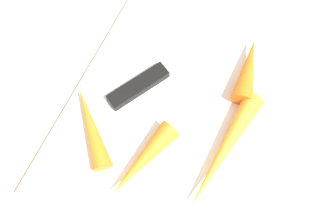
{
  "coord_description": "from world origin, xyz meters",
  "views": [
    {
      "loc": [
        0.16,
        0.07,
        0.49
      ],
      "look_at": [
        0.0,
        0.0,
        0.01
      ],
      "focal_mm": 40.8,
      "sensor_mm": 36.0,
      "label": 1
    }
  ],
  "objects_px": {
    "cutting_board": "(168,114)",
    "carrot_long": "(91,126)",
    "carrot_short": "(140,160)",
    "carrot_longest": "(224,151)",
    "knife": "(146,81)",
    "carrot_shortest": "(248,69)"
  },
  "relations": [
    {
      "from": "carrot_long",
      "to": "cutting_board",
      "type": "bearing_deg",
      "value": -96.45
    },
    {
      "from": "carrot_longest",
      "to": "carrot_shortest",
      "type": "height_order",
      "value": "carrot_shortest"
    },
    {
      "from": "knife",
      "to": "carrot_shortest",
      "type": "distance_m",
      "value": 0.14
    },
    {
      "from": "carrot_longest",
      "to": "knife",
      "type": "bearing_deg",
      "value": -103.33
    },
    {
      "from": "cutting_board",
      "to": "carrot_long",
      "type": "distance_m",
      "value": 0.1
    },
    {
      "from": "carrot_long",
      "to": "carrot_shortest",
      "type": "bearing_deg",
      "value": -88.78
    },
    {
      "from": "cutting_board",
      "to": "carrot_long",
      "type": "bearing_deg",
      "value": -52.21
    },
    {
      "from": "carrot_long",
      "to": "carrot_short",
      "type": "bearing_deg",
      "value": -144.84
    },
    {
      "from": "carrot_longest",
      "to": "carrot_short",
      "type": "relative_size",
      "value": 1.5
    },
    {
      "from": "cutting_board",
      "to": "carrot_longest",
      "type": "height_order",
      "value": "carrot_longest"
    },
    {
      "from": "cutting_board",
      "to": "carrot_long",
      "type": "relative_size",
      "value": 3.04
    },
    {
      "from": "carrot_shortest",
      "to": "cutting_board",
      "type": "bearing_deg",
      "value": 132.13
    },
    {
      "from": "carrot_longest",
      "to": "carrot_short",
      "type": "xyz_separation_m",
      "value": [
        0.05,
        -0.09,
        0.0
      ]
    },
    {
      "from": "knife",
      "to": "carrot_shortest",
      "type": "relative_size",
      "value": 1.92
    },
    {
      "from": "knife",
      "to": "cutting_board",
      "type": "bearing_deg",
      "value": -90.66
    },
    {
      "from": "carrot_longest",
      "to": "carrot_shortest",
      "type": "distance_m",
      "value": 0.12
    },
    {
      "from": "knife",
      "to": "carrot_longest",
      "type": "height_order",
      "value": "carrot_longest"
    },
    {
      "from": "cutting_board",
      "to": "carrot_short",
      "type": "relative_size",
      "value": 3.19
    },
    {
      "from": "carrot_short",
      "to": "carrot_longest",
      "type": "bearing_deg",
      "value": 136.87
    },
    {
      "from": "knife",
      "to": "carrot_short",
      "type": "relative_size",
      "value": 1.63
    },
    {
      "from": "carrot_longest",
      "to": "carrot_long",
      "type": "distance_m",
      "value": 0.17
    },
    {
      "from": "carrot_longest",
      "to": "carrot_short",
      "type": "distance_m",
      "value": 0.11
    }
  ]
}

